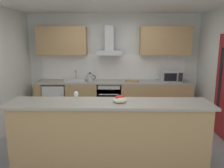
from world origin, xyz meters
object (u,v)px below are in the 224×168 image
oven (109,98)px  fruit_bowl (120,100)px  wine_glass (76,95)px  refrigerator (56,99)px  microwave (171,76)px  range_hood (109,46)px  sink (75,80)px  chopping_board (132,81)px  kettle (90,77)px

oven → fruit_bowl: 2.29m
oven → wine_glass: wine_glass is taller
refrigerator → microwave: microwave is taller
refrigerator → range_hood: (1.37, 0.13, 1.36)m
sink → refrigerator: bearing=-178.4°
sink → fruit_bowl: size_ratio=2.27×
wine_glass → chopping_board: 2.45m
oven → chopping_board: (0.58, -0.02, 0.45)m
microwave → kettle: (-2.03, -0.01, -0.04)m
oven → kettle: (-0.48, -0.03, 0.55)m
refrigerator → kettle: 1.06m
sink → chopping_board: (1.44, -0.03, -0.02)m
refrigerator → microwave: bearing=-0.5°
refrigerator → wine_glass: bearing=-67.4°
oven → wine_glass: bearing=-101.0°
range_hood → wine_glass: bearing=-100.4°
wine_glass → refrigerator: bearing=112.6°
refrigerator → fruit_bowl: 2.79m
oven → kettle: bearing=-176.0°
oven → refrigerator: bearing=-179.9°
kettle → wine_glass: bearing=-88.8°
fruit_bowl → chopping_board: size_ratio=0.65×
refrigerator → chopping_board: (1.94, -0.02, 0.49)m
kettle → chopping_board: (1.06, 0.01, -0.09)m
refrigerator → range_hood: range_hood is taller
microwave → fruit_bowl: bearing=-121.1°
kettle → range_hood: (0.48, 0.16, 0.78)m
kettle → fruit_bowl: kettle is taller
chopping_board → oven: bearing=177.6°
refrigerator → microwave: size_ratio=1.70×
kettle → wine_glass: size_ratio=1.62×
microwave → chopping_board: bearing=179.8°
oven → kettle: 0.73m
microwave → sink: 2.41m
range_hood → refrigerator: bearing=-174.5°
wine_glass → sink: bearing=100.7°
fruit_bowl → kettle: bearing=108.2°
fruit_bowl → refrigerator: bearing=125.9°
chopping_board → kettle: bearing=-179.5°
microwave → fruit_bowl: microwave is taller
microwave → wine_glass: 2.97m
sink → chopping_board: sink is taller
refrigerator → chopping_board: chopping_board is taller
refrigerator → range_hood: bearing=5.5°
refrigerator → range_hood: size_ratio=1.18×
oven → microwave: size_ratio=1.60×
microwave → fruit_bowl: 2.55m
kettle → chopping_board: kettle is taller
refrigerator → fruit_bowl: (1.60, -2.20, 0.60)m
sink → wine_glass: wine_glass is taller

